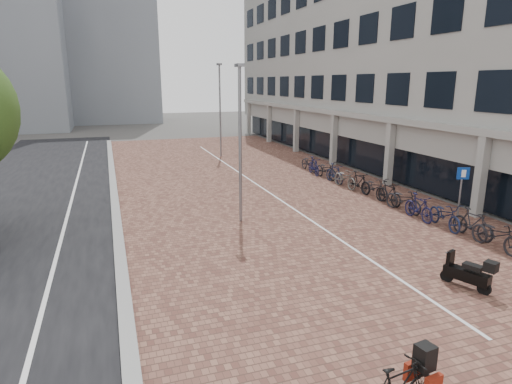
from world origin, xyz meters
name	(u,v)px	position (x,y,z in m)	size (l,w,h in m)	color
ground	(331,294)	(0.00, 0.00, 0.00)	(140.00, 140.00, 0.00)	#474442
plaza_brick	(255,186)	(2.00, 12.00, 0.01)	(14.50, 42.00, 0.04)	brown
street_asphalt	(23,205)	(-9.00, 12.00, 0.01)	(8.00, 50.00, 0.03)	black
curb	(114,196)	(-5.10, 12.00, 0.07)	(0.35, 42.00, 0.14)	gray
lane_line	(71,201)	(-7.00, 12.00, 0.02)	(0.12, 44.00, 0.00)	white
parking_line	(259,185)	(2.20, 12.00, 0.04)	(0.10, 30.00, 0.00)	white
office_building	(396,33)	(12.97, 16.00, 8.44)	(8.40, 40.00, 15.00)	#979792
bg_towers	(9,2)	(-14.34, 48.94, 13.96)	(33.00, 23.00, 32.00)	gray
scooter_mid	(467,272)	(3.55, -0.89, 0.48)	(0.43, 1.39, 0.95)	black
parking_sign	(461,187)	(7.50, 3.61, 1.47)	(0.45, 0.20, 2.22)	slate
lamp_near	(240,147)	(-0.45, 6.54, 2.97)	(0.12, 0.12, 5.95)	slate
lamp_far	(220,112)	(2.66, 21.77, 3.28)	(0.12, 0.12, 6.57)	slate
bike_row	(373,188)	(6.48, 7.90, 0.52)	(1.18, 15.78, 1.05)	black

